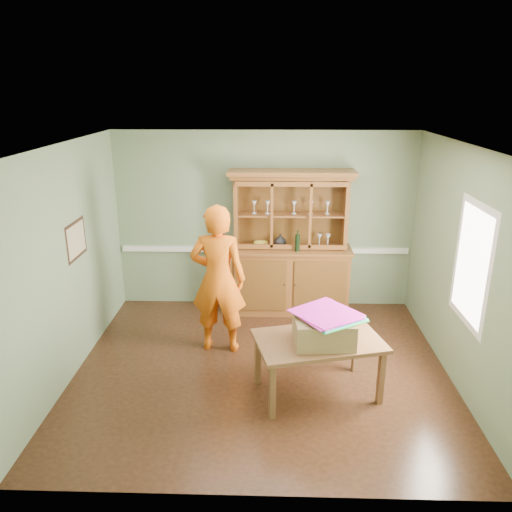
{
  "coord_description": "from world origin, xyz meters",
  "views": [
    {
      "loc": [
        0.09,
        -5.34,
        3.29
      ],
      "look_at": [
        -0.08,
        0.4,
        1.33
      ],
      "focal_mm": 35.0,
      "sensor_mm": 36.0,
      "label": 1
    }
  ],
  "objects_px": {
    "dining_table": "(318,346)",
    "person": "(218,279)",
    "cardboard_box": "(324,331)",
    "china_hutch": "(290,263)"
  },
  "relations": [
    {
      "from": "dining_table",
      "to": "person",
      "type": "bearing_deg",
      "value": 125.78
    },
    {
      "from": "dining_table",
      "to": "cardboard_box",
      "type": "xyz_separation_m",
      "value": [
        0.04,
        -0.08,
        0.22
      ]
    },
    {
      "from": "cardboard_box",
      "to": "person",
      "type": "xyz_separation_m",
      "value": [
        -1.24,
        1.07,
        0.15
      ]
    },
    {
      "from": "dining_table",
      "to": "cardboard_box",
      "type": "distance_m",
      "value": 0.24
    },
    {
      "from": "cardboard_box",
      "to": "china_hutch",
      "type": "bearing_deg",
      "value": 97.06
    },
    {
      "from": "china_hutch",
      "to": "dining_table",
      "type": "xyz_separation_m",
      "value": [
        0.25,
        -2.23,
        -0.16
      ]
    },
    {
      "from": "china_hutch",
      "to": "cardboard_box",
      "type": "xyz_separation_m",
      "value": [
        0.29,
        -2.31,
        0.06
      ]
    },
    {
      "from": "china_hutch",
      "to": "cardboard_box",
      "type": "distance_m",
      "value": 2.32
    },
    {
      "from": "china_hutch",
      "to": "cardboard_box",
      "type": "height_order",
      "value": "china_hutch"
    },
    {
      "from": "cardboard_box",
      "to": "dining_table",
      "type": "bearing_deg",
      "value": 117.29
    }
  ]
}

